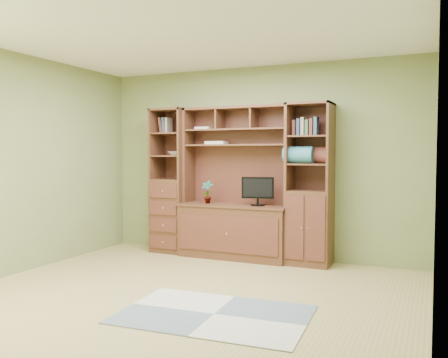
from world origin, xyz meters
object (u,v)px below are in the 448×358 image
at_px(center_hutch, 234,182).
at_px(left_tower, 171,181).
at_px(right_tower, 310,184).
at_px(monitor, 258,186).

xyz_separation_m(center_hutch, left_tower, (-1.00, 0.04, 0.00)).
distance_m(left_tower, right_tower, 2.02).
bearing_deg(left_tower, center_hutch, -2.29).
xyz_separation_m(left_tower, right_tower, (2.02, 0.00, 0.00)).
relative_size(left_tower, monitor, 3.94).
distance_m(center_hutch, monitor, 0.35).
xyz_separation_m(center_hutch, monitor, (0.35, -0.03, -0.03)).
bearing_deg(monitor, left_tower, 164.21).
bearing_deg(left_tower, right_tower, 0.00).
height_order(center_hutch, monitor, center_hutch).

